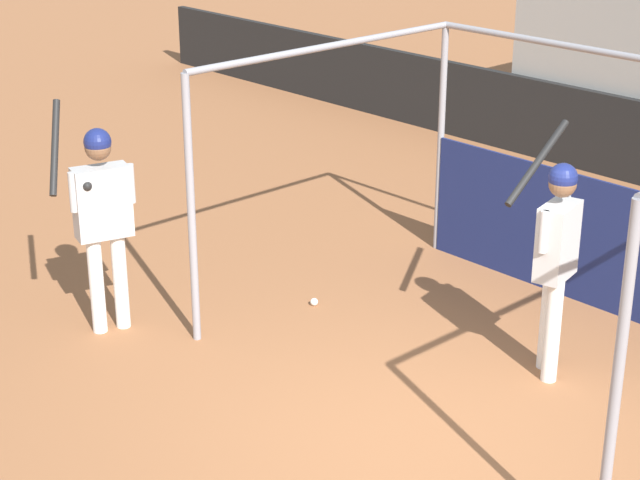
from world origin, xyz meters
The scene contains 5 objects.
ground_plane centered at (0.00, 0.00, 0.00)m, with size 60.00×60.00×0.00m, color #935B38.
batting_cage centered at (-0.43, 2.57, 1.04)m, with size 4.24×3.27×2.43m.
player_batter centered at (-0.02, 1.63, 1.12)m, with size 0.58×0.84×2.01m.
player_waiting centered at (-3.20, -0.60, 1.16)m, with size 0.49×0.82×2.12m.
baseball centered at (-2.31, 1.10, 0.04)m, with size 0.07×0.07×0.07m.
Camera 1 is at (4.51, -5.12, 4.33)m, focal length 60.00 mm.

